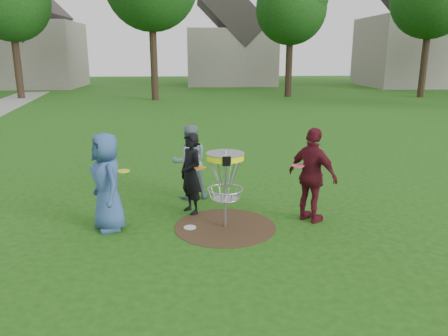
{
  "coord_description": "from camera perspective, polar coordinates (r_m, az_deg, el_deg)",
  "views": [
    {
      "loc": [
        -0.51,
        -7.18,
        3.0
      ],
      "look_at": [
        0.0,
        0.3,
        1.0
      ],
      "focal_mm": 35.0,
      "sensor_mm": 36.0,
      "label": 1
    }
  ],
  "objects": [
    {
      "name": "ground",
      "position": [
        7.8,
        0.15,
        -7.69
      ],
      "size": [
        100.0,
        100.0,
        0.0
      ],
      "primitive_type": "plane",
      "color": "#19470F",
      "rests_on": "ground"
    },
    {
      "name": "dirt_patch",
      "position": [
        7.8,
        0.15,
        -7.66
      ],
      "size": [
        1.8,
        1.8,
        0.01
      ],
      "primitive_type": "cylinder",
      "color": "#47331E",
      "rests_on": "ground"
    },
    {
      "name": "player_blue",
      "position": [
        7.71,
        -15.01,
        -1.78
      ],
      "size": [
        0.87,
        0.99,
        1.7
      ],
      "primitive_type": "imported",
      "rotation": [
        0.0,
        0.0,
        -1.08
      ],
      "color": "#315089",
      "rests_on": "ground"
    },
    {
      "name": "player_black",
      "position": [
        8.25,
        -4.34,
        -0.75
      ],
      "size": [
        0.61,
        0.68,
        1.55
      ],
      "primitive_type": "imported",
      "rotation": [
        0.0,
        0.0,
        -1.05
      ],
      "color": "black",
      "rests_on": "ground"
    },
    {
      "name": "player_grey",
      "position": [
        9.1,
        -4.51,
        0.79
      ],
      "size": [
        0.86,
        0.72,
        1.57
      ],
      "primitive_type": "imported",
      "rotation": [
        0.0,
        0.0,
        3.33
      ],
      "color": "slate",
      "rests_on": "ground"
    },
    {
      "name": "player_maroon",
      "position": [
        7.95,
        11.49,
        -0.97
      ],
      "size": [
        0.96,
        1.05,
        1.72
      ],
      "primitive_type": "imported",
      "rotation": [
        0.0,
        0.0,
        2.25
      ],
      "color": "#54131E",
      "rests_on": "ground"
    },
    {
      "name": "disc_on_grass",
      "position": [
        7.77,
        -4.48,
        -7.77
      ],
      "size": [
        0.22,
        0.22,
        0.02
      ],
      "primitive_type": "cylinder",
      "color": "silver",
      "rests_on": "ground"
    },
    {
      "name": "disc_golf_basket",
      "position": [
        7.47,
        0.16,
        -0.45
      ],
      "size": [
        0.66,
        0.67,
        1.38
      ],
      "color": "#9EA0A5",
      "rests_on": "ground"
    },
    {
      "name": "held_discs",
      "position": [
        7.97,
        -2.59,
        0.41
      ],
      "size": [
        3.26,
        1.55,
        0.12
      ],
      "color": "yellow",
      "rests_on": "ground"
    },
    {
      "name": "house_row",
      "position": [
        40.61,
        3.71,
        16.5
      ],
      "size": [
        44.5,
        10.65,
        11.62
      ],
      "color": "gray",
      "rests_on": "ground"
    }
  ]
}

